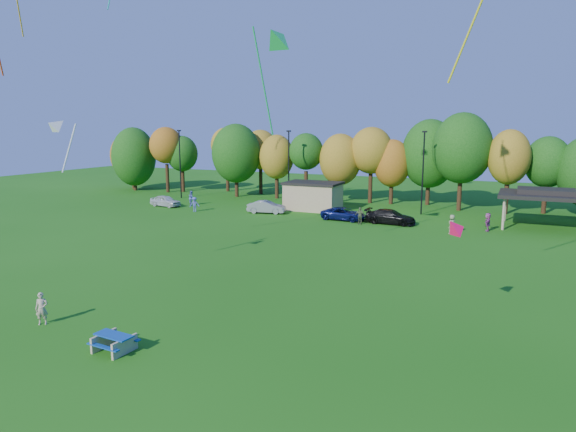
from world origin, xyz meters
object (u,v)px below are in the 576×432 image
at_px(kite_flyer, 42,309).
at_px(car_c, 344,214).
at_px(car_d, 390,217).
at_px(picnic_table, 114,341).
at_px(car_a, 165,201).
at_px(car_b, 267,207).

bearing_deg(kite_flyer, car_c, 46.84).
height_order(kite_flyer, car_c, kite_flyer).
distance_m(kite_flyer, car_d, 34.36).
bearing_deg(picnic_table, car_a, 129.03).
bearing_deg(picnic_table, car_b, 110.61).
height_order(car_b, car_c, car_b).
height_order(picnic_table, car_c, car_c).
relative_size(kite_flyer, car_c, 0.35).
bearing_deg(car_b, picnic_table, -176.00).
relative_size(picnic_table, car_b, 0.43).
bearing_deg(car_d, car_c, 91.71).
xyz_separation_m(kite_flyer, car_a, (-18.02, 32.92, -0.13)).
bearing_deg(car_b, car_a, 80.81).
distance_m(kite_flyer, car_a, 37.53).
distance_m(kite_flyer, car_c, 33.46).
relative_size(car_a, car_d, 0.81).
bearing_deg(kite_flyer, picnic_table, -44.87).
xyz_separation_m(picnic_table, car_c, (-0.89, 34.04, 0.21)).
xyz_separation_m(kite_flyer, car_d, (9.36, 33.06, -0.09)).
height_order(car_b, car_d, car_d).
relative_size(car_b, car_c, 0.91).
relative_size(picnic_table, car_a, 0.46).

